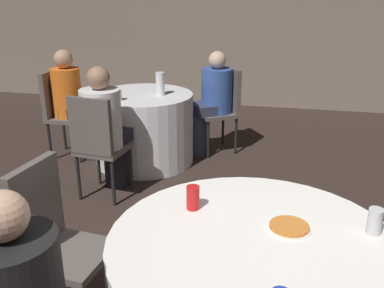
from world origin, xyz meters
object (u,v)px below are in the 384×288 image
(table_far, at_px, (144,128))
(chair_near_west, at_px, (52,233))
(pizza_plate_near, at_px, (289,227))
(person_white_shirt, at_px, (106,130))
(chair_far_west, at_px, (60,107))
(chair_far_northeast, at_px, (224,103))
(person_blue_shirt, at_px, (211,102))
(chair_far_south, at_px, (97,140))
(person_orange_shirt, at_px, (75,105))
(bottle_far, at_px, (160,84))
(soda_can_red, at_px, (193,198))
(soda_can_silver, at_px, (375,221))

(table_far, distance_m, chair_near_west, 2.37)
(table_far, xyz_separation_m, pizza_plate_near, (1.49, -2.34, 0.38))
(person_white_shirt, bearing_deg, chair_far_west, 145.46)
(table_far, bearing_deg, chair_near_west, -83.38)
(chair_far_northeast, height_order, person_blue_shirt, person_blue_shirt)
(chair_far_west, relative_size, chair_far_south, 1.00)
(person_orange_shirt, bearing_deg, person_blue_shirt, 105.92)
(chair_far_west, distance_m, bottle_far, 1.17)
(bottle_far, bearing_deg, person_blue_shirt, 43.31)
(table_far, bearing_deg, chair_far_northeast, 33.60)
(person_white_shirt, height_order, soda_can_red, person_white_shirt)
(table_far, bearing_deg, pizza_plate_near, -57.52)
(chair_far_west, xyz_separation_m, soda_can_red, (1.95, -2.22, 0.24))
(chair_far_south, xyz_separation_m, person_white_shirt, (0.02, 0.16, 0.04))
(soda_can_red, bearing_deg, person_white_shirt, 126.69)
(table_far, height_order, pizza_plate_near, pizza_plate_near)
(soda_can_silver, relative_size, bottle_far, 0.52)
(chair_far_south, relative_size, soda_can_red, 7.76)
(person_orange_shirt, relative_size, person_blue_shirt, 1.03)
(chair_far_west, height_order, person_orange_shirt, person_orange_shirt)
(person_white_shirt, bearing_deg, chair_far_south, -90.00)
(chair_far_west, bearing_deg, person_orange_shirt, 90.00)
(person_white_shirt, relative_size, soda_can_red, 9.61)
(chair_near_west, bearing_deg, bottle_far, -171.76)
(person_blue_shirt, xyz_separation_m, soda_can_red, (0.37, -2.68, 0.22))
(chair_far_northeast, distance_m, soda_can_red, 2.79)
(person_blue_shirt, bearing_deg, bottle_far, 99.71)
(person_orange_shirt, relative_size, soda_can_silver, 9.65)
(chair_far_northeast, relative_size, pizza_plate_near, 4.63)
(person_blue_shirt, bearing_deg, pizza_plate_near, 163.43)
(chair_far_south, relative_size, pizza_plate_near, 4.63)
(chair_near_west, height_order, person_orange_shirt, person_orange_shirt)
(person_blue_shirt, distance_m, bottle_far, 0.68)
(chair_near_west, height_order, bottle_far, bottle_far)
(table_far, distance_m, soda_can_red, 2.51)
(chair_near_west, distance_m, soda_can_red, 0.79)
(chair_far_west, bearing_deg, table_far, 90.00)
(chair_far_west, xyz_separation_m, person_orange_shirt, (0.17, 0.01, 0.02))
(chair_near_west, height_order, soda_can_silver, chair_near_west)
(person_orange_shirt, relative_size, soda_can_red, 9.65)
(pizza_plate_near, relative_size, soda_can_red, 1.68)
(chair_far_south, bearing_deg, person_orange_shirt, 132.46)
(chair_near_west, bearing_deg, chair_far_northeast, 176.21)
(person_orange_shirt, bearing_deg, pizza_plate_near, 42.36)
(pizza_plate_near, bearing_deg, person_blue_shirt, 107.03)
(soda_can_silver, bearing_deg, person_blue_shirt, 114.12)
(chair_far_northeast, xyz_separation_m, person_white_shirt, (-0.87, -1.29, 0.04))
(soda_can_red, distance_m, bottle_far, 2.40)
(table_far, bearing_deg, soda_can_red, -65.69)
(chair_far_northeast, distance_m, chair_far_south, 1.70)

